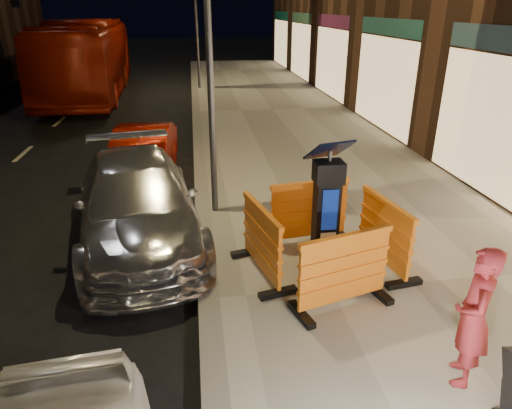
{
  "coord_description": "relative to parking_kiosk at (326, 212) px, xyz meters",
  "views": [
    {
      "loc": [
        -0.06,
        -5.34,
        3.9
      ],
      "look_at": [
        0.8,
        1.0,
        1.1
      ],
      "focal_mm": 32.0,
      "sensor_mm": 36.0,
      "label": 1
    }
  ],
  "objects": [
    {
      "name": "car_silver",
      "position": [
        -2.92,
        1.72,
        -1.13
      ],
      "size": [
        2.79,
        5.21,
        1.43
      ],
      "primitive_type": "imported",
      "rotation": [
        0.0,
        0.0,
        0.16
      ],
      "color": "silver",
      "rests_on": "ground"
    },
    {
      "name": "street_lamp_mid",
      "position": [
        -1.53,
        2.46,
        2.02
      ],
      "size": [
        0.12,
        0.12,
        6.0
      ],
      "primitive_type": "cylinder",
      "color": "#3F3F44",
      "rests_on": "sidewalk"
    },
    {
      "name": "barrier_bldgside",
      "position": [
        0.95,
        0.0,
        -0.43
      ],
      "size": [
        0.8,
        1.47,
        1.09
      ],
      "primitive_type": "cube",
      "rotation": [
        0.0,
        0.0,
        1.73
      ],
      "color": "orange",
      "rests_on": "sidewalk"
    },
    {
      "name": "car_red",
      "position": [
        -3.12,
        4.88,
        -1.13
      ],
      "size": [
        1.55,
        3.83,
        1.23
      ],
      "primitive_type": "imported",
      "rotation": [
        0.0,
        0.0,
        -0.07
      ],
      "color": "#850E02",
      "rests_on": "ground"
    },
    {
      "name": "man",
      "position": [
        0.9,
        -2.39,
        -0.17
      ],
      "size": [
        0.6,
        0.69,
        1.61
      ],
      "primitive_type": "imported",
      "rotation": [
        0.0,
        0.0,
        -2.02
      ],
      "color": "maroon",
      "rests_on": "sidewalk"
    },
    {
      "name": "barrier_front",
      "position": [
        0.0,
        -0.95,
        -0.43
      ],
      "size": [
        1.5,
        0.95,
        1.09
      ],
      "primitive_type": "cube",
      "rotation": [
        0.0,
        0.0,
        0.29
      ],
      "color": "orange",
      "rests_on": "sidewalk"
    },
    {
      "name": "kerb",
      "position": [
        -1.78,
        -0.54,
        -1.05
      ],
      "size": [
        0.3,
        60.0,
        0.15
      ],
      "primitive_type": "cube",
      "color": "slate",
      "rests_on": "ground"
    },
    {
      "name": "bus_doubledecker",
      "position": [
        -6.56,
        16.81,
        -1.13
      ],
      "size": [
        3.46,
        12.21,
        3.36
      ],
      "primitive_type": "imported",
      "rotation": [
        0.0,
        0.0,
        0.05
      ],
      "color": "maroon",
      "rests_on": "ground"
    },
    {
      "name": "barrier_back",
      "position": [
        0.0,
        0.95,
        -0.43
      ],
      "size": [
        1.47,
        0.77,
        1.09
      ],
      "primitive_type": "cube",
      "rotation": [
        0.0,
        0.0,
        0.15
      ],
      "color": "orange",
      "rests_on": "sidewalk"
    },
    {
      "name": "sidewalk",
      "position": [
        1.22,
        -0.54,
        -1.05
      ],
      "size": [
        6.0,
        60.0,
        0.15
      ],
      "primitive_type": "cube",
      "color": "gray",
      "rests_on": "ground"
    },
    {
      "name": "street_lamp_far",
      "position": [
        -1.53,
        17.46,
        2.02
      ],
      "size": [
        0.12,
        0.12,
        6.0
      ],
      "primitive_type": "cylinder",
      "color": "#3F3F44",
      "rests_on": "sidewalk"
    },
    {
      "name": "parking_kiosk",
      "position": [
        0.0,
        0.0,
        0.0
      ],
      "size": [
        0.73,
        0.73,
        1.95
      ],
      "primitive_type": "cube",
      "rotation": [
        0.0,
        0.0,
        0.2
      ],
      "color": "black",
      "rests_on": "sidewalk"
    },
    {
      "name": "ground_plane",
      "position": [
        -1.78,
        -0.54,
        -1.13
      ],
      "size": [
        120.0,
        120.0,
        0.0
      ],
      "primitive_type": "plane",
      "color": "black",
      "rests_on": "ground"
    },
    {
      "name": "barrier_kerbside",
      "position": [
        -0.95,
        0.0,
        -0.43
      ],
      "size": [
        0.88,
        1.49,
        1.09
      ],
      "primitive_type": "cube",
      "rotation": [
        0.0,
        0.0,
        1.8
      ],
      "color": "orange",
      "rests_on": "sidewalk"
    }
  ]
}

